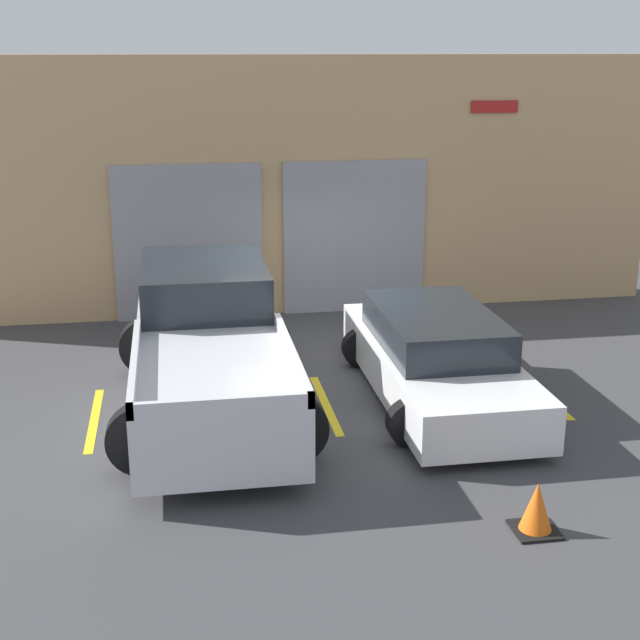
{
  "coord_description": "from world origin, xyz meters",
  "views": [
    {
      "loc": [
        -2.01,
        -13.13,
        4.82
      ],
      "look_at": [
        0.0,
        -1.13,
        1.1
      ],
      "focal_mm": 50.0,
      "sensor_mm": 36.0,
      "label": 1
    }
  ],
  "objects": [
    {
      "name": "pickup_truck",
      "position": [
        -1.59,
        -1.31,
        0.84
      ],
      "size": [
        2.64,
        5.56,
        1.77
      ],
      "color": "silver",
      "rests_on": "ground"
    },
    {
      "name": "ground_plane",
      "position": [
        0.0,
        0.0,
        0.0
      ],
      "size": [
        28.0,
        28.0,
        0.0
      ],
      "primitive_type": "plane",
      "color": "#3D3D3F"
    },
    {
      "name": "sedan_white",
      "position": [
        1.59,
        -1.6,
        0.6
      ],
      "size": [
        2.14,
        4.77,
        1.27
      ],
      "color": "white",
      "rests_on": "ground"
    },
    {
      "name": "parking_stripe_far_left",
      "position": [
        -3.19,
        -1.63,
        0.0
      ],
      "size": [
        0.12,
        2.2,
        0.01
      ],
      "primitive_type": "cube",
      "color": "gold",
      "rests_on": "ground"
    },
    {
      "name": "parking_stripe_left",
      "position": [
        0.0,
        -1.63,
        0.0
      ],
      "size": [
        0.12,
        2.2,
        0.01
      ],
      "primitive_type": "cube",
      "color": "gold",
      "rests_on": "ground"
    },
    {
      "name": "shophouse_building",
      "position": [
        -0.01,
        3.29,
        2.33
      ],
      "size": [
        14.41,
        0.68,
        4.72
      ],
      "color": "tan",
      "rests_on": "ground"
    },
    {
      "name": "parking_stripe_centre",
      "position": [
        3.19,
        -1.63,
        0.0
      ],
      "size": [
        0.12,
        2.2,
        0.01
      ],
      "primitive_type": "cube",
      "color": "gold",
      "rests_on": "ground"
    },
    {
      "name": "traffic_cone",
      "position": [
        1.56,
        -5.38,
        0.25
      ],
      "size": [
        0.47,
        0.47,
        0.55
      ],
      "color": "black",
      "rests_on": "ground"
    }
  ]
}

